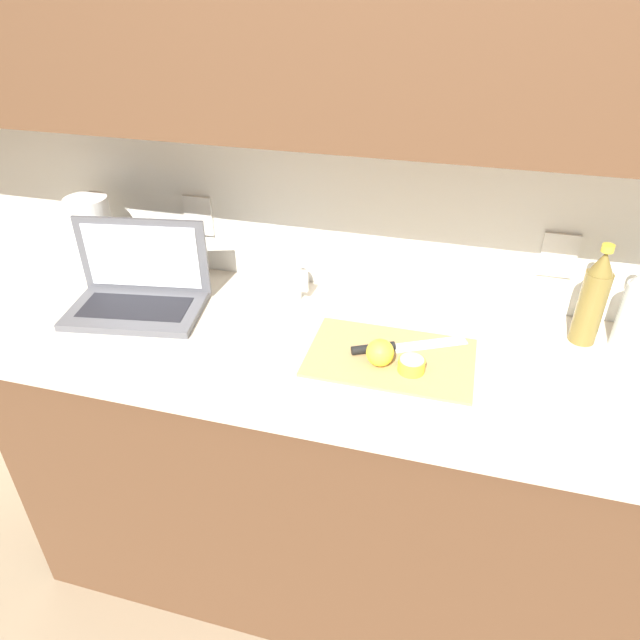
{
  "coord_description": "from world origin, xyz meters",
  "views": [
    {
      "loc": [
        -0.05,
        -1.16,
        1.77
      ],
      "look_at": [
        -0.37,
        -0.01,
        1.01
      ],
      "focal_mm": 32.0,
      "sensor_mm": 36.0,
      "label": 1
    }
  ],
  "objects_px": {
    "laptop": "(139,288)",
    "lemon_half_cut": "(411,365)",
    "measuring_cup": "(286,281)",
    "cutting_board": "(391,357)",
    "bottle_green_soda": "(637,308)",
    "bottle_oil_tall": "(593,299)",
    "knife": "(389,347)",
    "lemon_whole_beside": "(380,353)",
    "paper_towel_roll": "(94,237)"
  },
  "relations": [
    {
      "from": "lemon_half_cut",
      "to": "paper_towel_roll",
      "type": "xyz_separation_m",
      "value": [
        -1.0,
        0.26,
        0.1
      ]
    },
    {
      "from": "laptop",
      "to": "measuring_cup",
      "type": "bearing_deg",
      "value": 11.81
    },
    {
      "from": "lemon_whole_beside",
      "to": "bottle_oil_tall",
      "type": "distance_m",
      "value": 0.55
    },
    {
      "from": "laptop",
      "to": "bottle_oil_tall",
      "type": "relative_size",
      "value": 1.47
    },
    {
      "from": "bottle_oil_tall",
      "to": "paper_towel_roll",
      "type": "distance_m",
      "value": 1.41
    },
    {
      "from": "laptop",
      "to": "bottle_oil_tall",
      "type": "bearing_deg",
      "value": -2.56
    },
    {
      "from": "cutting_board",
      "to": "lemon_whole_beside",
      "type": "height_order",
      "value": "lemon_whole_beside"
    },
    {
      "from": "laptop",
      "to": "measuring_cup",
      "type": "relative_size",
      "value": 3.47
    },
    {
      "from": "knife",
      "to": "paper_towel_roll",
      "type": "relative_size",
      "value": 1.14
    },
    {
      "from": "knife",
      "to": "lemon_half_cut",
      "type": "height_order",
      "value": "lemon_half_cut"
    },
    {
      "from": "paper_towel_roll",
      "to": "laptop",
      "type": "bearing_deg",
      "value": -32.57
    },
    {
      "from": "paper_towel_roll",
      "to": "cutting_board",
      "type": "bearing_deg",
      "value": -12.47
    },
    {
      "from": "laptop",
      "to": "lemon_half_cut",
      "type": "xyz_separation_m",
      "value": [
        0.78,
        -0.11,
        -0.03
      ]
    },
    {
      "from": "lemon_whole_beside",
      "to": "bottle_green_soda",
      "type": "xyz_separation_m",
      "value": [
        0.59,
        0.25,
        0.07
      ]
    },
    {
      "from": "lemon_half_cut",
      "to": "bottle_green_soda",
      "type": "bearing_deg",
      "value": 26.76
    },
    {
      "from": "laptop",
      "to": "cutting_board",
      "type": "relative_size",
      "value": 0.98
    },
    {
      "from": "bottle_green_soda",
      "to": "paper_towel_roll",
      "type": "distance_m",
      "value": 1.51
    },
    {
      "from": "cutting_board",
      "to": "paper_towel_roll",
      "type": "bearing_deg",
      "value": 167.53
    },
    {
      "from": "knife",
      "to": "bottle_oil_tall",
      "type": "distance_m",
      "value": 0.52
    },
    {
      "from": "cutting_board",
      "to": "knife",
      "type": "bearing_deg",
      "value": 107.66
    },
    {
      "from": "bottle_oil_tall",
      "to": "paper_towel_roll",
      "type": "bearing_deg",
      "value": -179.95
    },
    {
      "from": "cutting_board",
      "to": "bottle_oil_tall",
      "type": "xyz_separation_m",
      "value": [
        0.46,
        0.21,
        0.12
      ]
    },
    {
      "from": "lemon_whole_beside",
      "to": "paper_towel_roll",
      "type": "height_order",
      "value": "paper_towel_roll"
    },
    {
      "from": "lemon_half_cut",
      "to": "laptop",
      "type": "bearing_deg",
      "value": 171.8
    },
    {
      "from": "bottle_oil_tall",
      "to": "measuring_cup",
      "type": "relative_size",
      "value": 2.37
    },
    {
      "from": "laptop",
      "to": "knife",
      "type": "xyz_separation_m",
      "value": [
        0.72,
        -0.04,
        -0.04
      ]
    },
    {
      "from": "knife",
      "to": "paper_towel_roll",
      "type": "xyz_separation_m",
      "value": [
        -0.94,
        0.18,
        0.11
      ]
    },
    {
      "from": "bottle_green_soda",
      "to": "cutting_board",
      "type": "bearing_deg",
      "value": -159.54
    },
    {
      "from": "cutting_board",
      "to": "bottle_green_soda",
      "type": "bearing_deg",
      "value": 20.46
    },
    {
      "from": "lemon_whole_beside",
      "to": "knife",
      "type": "bearing_deg",
      "value": 78.36
    },
    {
      "from": "laptop",
      "to": "lemon_whole_beside",
      "type": "xyz_separation_m",
      "value": [
        0.7,
        -0.11,
        -0.02
      ]
    },
    {
      "from": "laptop",
      "to": "measuring_cup",
      "type": "distance_m",
      "value": 0.41
    },
    {
      "from": "bottle_green_soda",
      "to": "bottle_oil_tall",
      "type": "relative_size",
      "value": 0.91
    },
    {
      "from": "cutting_board",
      "to": "knife",
      "type": "height_order",
      "value": "knife"
    },
    {
      "from": "paper_towel_roll",
      "to": "bottle_oil_tall",
      "type": "bearing_deg",
      "value": 0.05
    },
    {
      "from": "bottle_oil_tall",
      "to": "measuring_cup",
      "type": "height_order",
      "value": "bottle_oil_tall"
    },
    {
      "from": "lemon_half_cut",
      "to": "measuring_cup",
      "type": "height_order",
      "value": "measuring_cup"
    },
    {
      "from": "measuring_cup",
      "to": "paper_towel_roll",
      "type": "bearing_deg",
      "value": -179.34
    },
    {
      "from": "bottle_oil_tall",
      "to": "cutting_board",
      "type": "bearing_deg",
      "value": -155.5
    },
    {
      "from": "lemon_half_cut",
      "to": "bottle_oil_tall",
      "type": "bearing_deg",
      "value": 32.26
    },
    {
      "from": "lemon_half_cut",
      "to": "measuring_cup",
      "type": "bearing_deg",
      "value": 146.42
    },
    {
      "from": "cutting_board",
      "to": "bottle_green_soda",
      "type": "relative_size",
      "value": 1.65
    },
    {
      "from": "laptop",
      "to": "lemon_whole_beside",
      "type": "height_order",
      "value": "laptop"
    },
    {
      "from": "lemon_half_cut",
      "to": "bottle_oil_tall",
      "type": "xyz_separation_m",
      "value": [
        0.41,
        0.26,
        0.1
      ]
    },
    {
      "from": "cutting_board",
      "to": "bottle_green_soda",
      "type": "xyz_separation_m",
      "value": [
        0.57,
        0.21,
        0.11
      ]
    },
    {
      "from": "lemon_half_cut",
      "to": "bottle_green_soda",
      "type": "xyz_separation_m",
      "value": [
        0.51,
        0.26,
        0.09
      ]
    },
    {
      "from": "cutting_board",
      "to": "measuring_cup",
      "type": "distance_m",
      "value": 0.41
    },
    {
      "from": "bottle_oil_tall",
      "to": "knife",
      "type": "bearing_deg",
      "value": -158.51
    },
    {
      "from": "cutting_board",
      "to": "measuring_cup",
      "type": "height_order",
      "value": "measuring_cup"
    },
    {
      "from": "cutting_board",
      "to": "knife",
      "type": "xyz_separation_m",
      "value": [
        -0.01,
        0.03,
        0.01
      ]
    }
  ]
}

